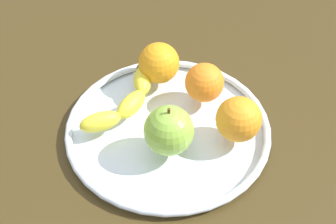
{
  "coord_description": "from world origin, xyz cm",
  "views": [
    {
      "loc": [
        -42.15,
        -30.14,
        58.64
      ],
      "look_at": [
        0.0,
        0.0,
        4.8
      ],
      "focal_mm": 51.49,
      "sensor_mm": 36.0,
      "label": 1
    }
  ],
  "objects": [
    {
      "name": "ground_plane",
      "position": [
        0.0,
        0.0,
        -2.0
      ],
      "size": [
        164.76,
        164.76,
        4.0
      ],
      "primitive_type": "cube",
      "color": "#3B2D13"
    },
    {
      "name": "fruit_bowl",
      "position": [
        0.0,
        0.0,
        0.92
      ],
      "size": [
        32.98,
        32.98,
        1.8
      ],
      "color": "silver",
      "rests_on": "ground_plane"
    },
    {
      "name": "banana",
      "position": [
        -0.63,
        8.0,
        3.33
      ],
      "size": [
        18.87,
        7.0,
        3.06
      ],
      "rotation": [
        0.0,
        0.0,
        0.04
      ],
      "color": "yellow",
      "rests_on": "fruit_bowl"
    },
    {
      "name": "apple",
      "position": [
        -3.63,
        -2.76,
        5.6
      ],
      "size": [
        7.6,
        7.6,
        8.4
      ],
      "color": "#88BA3C",
      "rests_on": "fruit_bowl"
    },
    {
      "name": "orange_back_right",
      "position": [
        4.58,
        -9.91,
        5.33
      ],
      "size": [
        7.07,
        7.07,
        7.07
      ],
      "primitive_type": "sphere",
      "color": "orange",
      "rests_on": "fruit_bowl"
    },
    {
      "name": "orange_front_left",
      "position": [
        8.76,
        -1.1,
        5.06
      ],
      "size": [
        6.52,
        6.52,
        6.52
      ],
      "primitive_type": "sphere",
      "color": "orange",
      "rests_on": "fruit_bowl"
    },
    {
      "name": "orange_front_right",
      "position": [
        8.13,
        7.73,
        5.33
      ],
      "size": [
        7.07,
        7.07,
        7.07
      ],
      "primitive_type": "sphere",
      "color": "orange",
      "rests_on": "fruit_bowl"
    }
  ]
}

